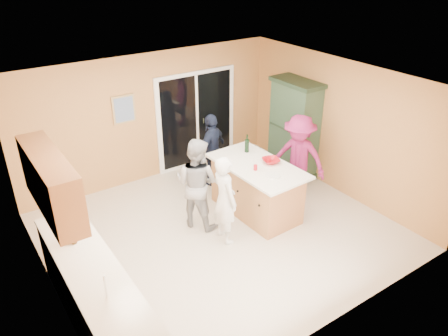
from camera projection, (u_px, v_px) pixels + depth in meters
floor at (220, 231)px, 7.54m from camera, size 5.50×5.50×0.00m
ceiling at (219, 85)px, 6.34m from camera, size 5.50×5.00×0.10m
wall_back at (151, 118)px, 8.77m from camera, size 5.50×0.10×2.60m
wall_front at (338, 245)px, 5.10m from camera, size 5.50×0.10×2.60m
wall_left at (41, 220)px, 5.56m from camera, size 0.10×5.00×2.60m
wall_right at (340, 128)px, 8.31m from camera, size 0.10×5.00×2.60m
left_cabinet_run at (102, 309)px, 5.33m from camera, size 0.65×3.05×1.24m
upper_cabinets at (51, 183)px, 5.24m from camera, size 0.35×1.60×0.75m
sliding_door at (197, 119)px, 9.38m from camera, size 1.90×0.07×2.10m
framed_picture at (124, 109)px, 8.34m from camera, size 0.46×0.04×0.56m
kitchen_island at (256, 190)px, 7.90m from camera, size 1.06×1.87×0.97m
green_hutch at (294, 130)px, 9.02m from camera, size 0.59×1.11×2.04m
woman_white at (225, 200)px, 7.01m from camera, size 0.39×0.57×1.53m
woman_grey at (197, 183)px, 7.39m from camera, size 0.93×0.99×1.62m
woman_navy at (212, 149)px, 8.73m from camera, size 0.95×0.74×1.50m
woman_magenta at (298, 158)px, 8.20m from camera, size 1.03×1.25×1.68m
serving_bowl at (271, 161)px, 7.72m from camera, size 0.38×0.38×0.07m
tulip_vase at (72, 232)px, 5.63m from camera, size 0.21×0.16×0.36m
tumbler_near at (268, 159)px, 7.73m from camera, size 0.09×0.09×0.11m
tumbler_far at (255, 167)px, 7.47m from camera, size 0.08×0.08×0.10m
wine_bottle at (247, 145)px, 8.07m from camera, size 0.08×0.08×0.35m
white_plate at (273, 175)px, 7.30m from camera, size 0.33×0.33×0.02m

